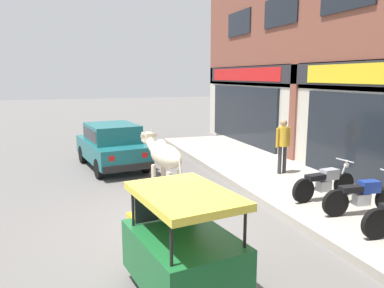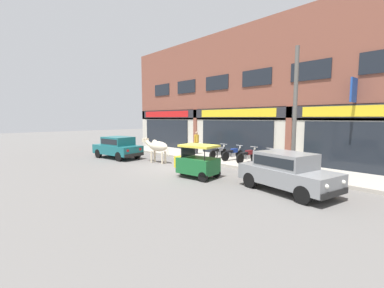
% 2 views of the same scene
% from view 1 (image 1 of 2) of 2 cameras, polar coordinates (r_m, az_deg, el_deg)
% --- Properties ---
extents(ground_plane, '(90.00, 90.00, 0.00)m').
position_cam_1_polar(ground_plane, '(7.83, -2.28, -12.13)').
color(ground_plane, '#605E5B').
extents(sidewalk, '(19.00, 3.05, 0.16)m').
position_cam_1_polar(sidewalk, '(9.49, 20.08, -8.18)').
color(sidewalk, '#A8A093').
rests_on(sidewalk, ground).
extents(cow, '(2.13, 0.84, 1.61)m').
position_cam_1_polar(cow, '(9.46, -4.29, -1.81)').
color(cow, beige).
rests_on(cow, ground).
extents(car_1, '(3.77, 2.12, 1.46)m').
position_cam_1_polar(car_1, '(12.51, -12.11, 0.08)').
color(car_1, black).
rests_on(car_1, ground).
extents(auto_rickshaw, '(2.08, 1.41, 1.52)m').
position_cam_1_polar(auto_rickshaw, '(5.30, -1.76, -15.79)').
color(auto_rickshaw, black).
rests_on(auto_rickshaw, ground).
extents(motorcycle_0, '(0.52, 1.81, 0.88)m').
position_cam_1_polar(motorcycle_0, '(9.24, 19.55, -5.60)').
color(motorcycle_0, black).
rests_on(motorcycle_0, sidewalk).
extents(motorcycle_1, '(0.52, 1.81, 0.88)m').
position_cam_1_polar(motorcycle_1, '(8.56, 24.57, -7.21)').
color(motorcycle_1, black).
rests_on(motorcycle_1, sidewalk).
extents(pedestrian, '(0.32, 0.50, 1.60)m').
position_cam_1_polar(pedestrian, '(11.18, 13.69, 0.54)').
color(pedestrian, '#2D2D33').
rests_on(pedestrian, sidewalk).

